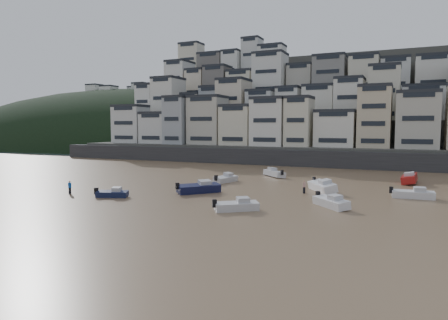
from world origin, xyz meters
The scene contains 16 objects.
ground centered at (0.00, 0.00, 0.00)m, with size 400.00×400.00×0.00m, color brown.
sea_strip centered at (-110.00, 145.00, 0.01)m, with size 340.00×340.00×0.00m, color #42535E.
harbor_wall centered at (10.00, 65.00, 1.75)m, with size 140.00×3.00×3.50m, color #38383A.
hillside centered at (14.73, 104.84, 13.01)m, with size 141.04×66.00×50.00m.
headland centered at (-95.00, 135.00, 0.02)m, with size 216.00×135.00×53.33m.
boat_a centered at (10.30, 16.99, 0.68)m, with size 4.97×1.63×1.36m, color silver, non-canonical shape.
boat_b centered at (18.87, 22.84, 0.73)m, with size 5.35×1.75×1.46m, color white, non-canonical shape.
boat_c centered at (1.57, 25.09, 0.84)m, with size 6.19×2.03×1.69m, color #12173B, non-canonical shape.
boat_d centered at (27.04, 32.37, 0.71)m, with size 5.21×1.71×1.42m, color silver, non-canonical shape.
boat_e centered at (16.05, 32.91, 0.86)m, with size 6.31×2.06×1.72m, color white, non-canonical shape.
boat_f centered at (0.69, 35.63, 0.69)m, with size 5.08×1.66×1.39m, color silver, non-canonical shape.
boat_h centered at (5.51, 45.47, 0.78)m, with size 5.75×1.88×1.57m, color silver, non-canonical shape.
boat_i centered at (26.75, 46.54, 0.91)m, with size 6.67×2.18×1.82m, color #A31614, non-canonical shape.
boat_j centered at (-6.65, 17.89, 0.58)m, with size 4.22×1.38×1.15m, color #141D41, non-canonical shape.
person_blue centered at (-13.15, 17.48, 0.87)m, with size 0.44×0.44×1.74m, color #1754B2, non-canonical shape.
person_pink centered at (14.18, 30.53, 0.87)m, with size 0.44×0.44×1.74m, color tan, non-canonical shape.
Camera 1 is at (25.90, -20.55, 8.74)m, focal length 32.00 mm.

